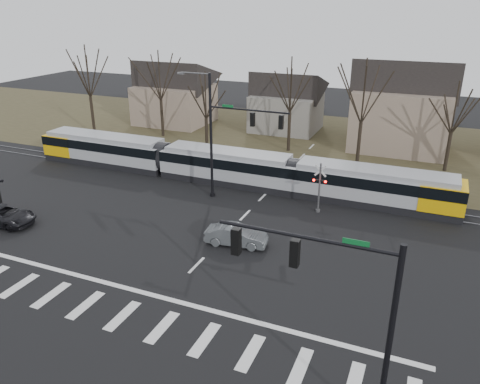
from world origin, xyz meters
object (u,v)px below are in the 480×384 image
at_px(sedan, 236,235).
at_px(suv, 3,215).
at_px(tram, 226,165).
at_px(rail_crossing_signal, 319,189).

distance_m(sedan, suv, 17.50).
bearing_deg(tram, rail_crossing_signal, -18.93).
bearing_deg(suv, sedan, -82.88).
relative_size(suv, rail_crossing_signal, 1.28).
distance_m(sedan, rail_crossing_signal, 8.35).
bearing_deg(rail_crossing_signal, suv, -152.11).
relative_size(sedan, rail_crossing_signal, 1.08).
xyz_separation_m(tram, suv, (-11.53, -14.26, -0.95)).
distance_m(tram, sedan, 11.97).
height_order(tram, sedan, tram).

